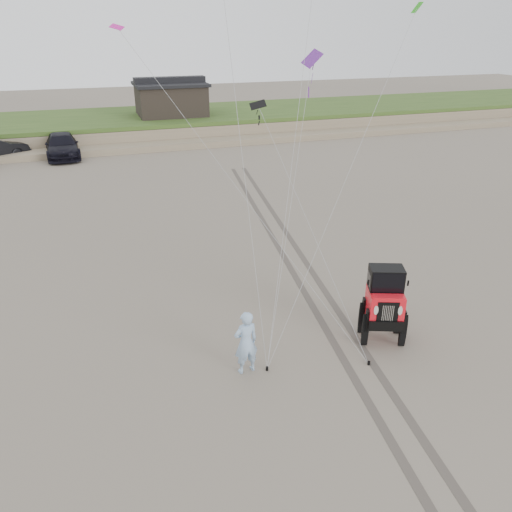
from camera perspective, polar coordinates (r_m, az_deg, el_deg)
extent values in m
plane|color=#6B6054|center=(15.20, 8.84, -12.78)|extent=(160.00, 160.00, 0.00)
cube|color=#7A6B54|center=(49.62, -12.05, 14.38)|extent=(160.00, 12.00, 1.40)
cube|color=#2D4719|center=(49.48, -12.14, 15.34)|extent=(160.00, 12.00, 0.35)
cube|color=#7A6B54|center=(43.37, -10.79, 12.43)|extent=(160.00, 3.50, 0.50)
cube|color=black|center=(48.58, -9.69, 17.13)|extent=(6.00, 5.00, 2.60)
cube|color=black|center=(48.42, -9.82, 18.80)|extent=(6.40, 5.40, 0.25)
cube|color=black|center=(48.38, -9.85, 19.24)|extent=(6.40, 1.20, 0.50)
imported|color=black|center=(42.00, -21.28, 11.67)|extent=(2.70, 6.03, 1.72)
imported|color=#86B1D0|center=(14.42, -1.16, -9.84)|extent=(0.78, 0.57, 2.00)
cube|color=green|center=(21.61, 17.95, 25.41)|extent=(0.69, 0.67, 0.40)
cube|color=#D61A97|center=(21.50, -15.62, 23.90)|extent=(0.60, 0.50, 0.26)
cube|color=black|center=(18.71, 0.22, 16.90)|extent=(0.57, 0.44, 0.35)
cube|color=#63198D|center=(24.02, 6.42, 21.52)|extent=(0.74, 1.45, 0.79)
cylinder|color=black|center=(15.00, 1.27, -12.74)|extent=(0.08, 0.08, 0.12)
cylinder|color=black|center=(15.57, 12.77, -11.85)|extent=(0.08, 0.08, 0.12)
cube|color=#4C443D|center=(22.02, 3.12, 0.07)|extent=(4.42, 29.74, 0.01)
cube|color=#4C443D|center=(22.31, 5.03, 0.35)|extent=(4.42, 29.74, 0.01)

